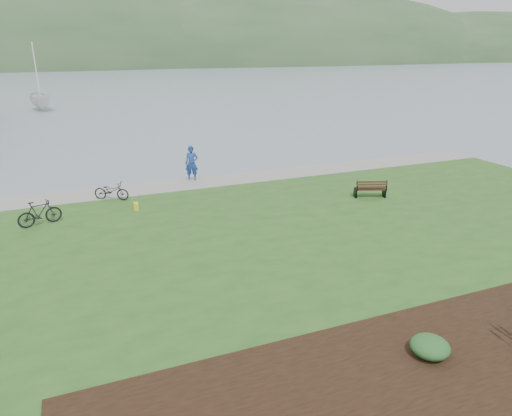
{
  "coord_description": "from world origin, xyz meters",
  "views": [
    {
      "loc": [
        -7.65,
        -16.42,
        7.5
      ],
      "look_at": [
        -1.23,
        -0.36,
        1.3
      ],
      "focal_mm": 32.0,
      "sensor_mm": 36.0,
      "label": 1
    }
  ],
  "objects_px": {
    "park_bench": "(371,188)",
    "bicycle_a": "(111,191)",
    "sailboat": "(42,110)",
    "person": "(192,160)"
  },
  "relations": [
    {
      "from": "bicycle_a",
      "to": "sailboat",
      "type": "xyz_separation_m",
      "value": [
        -4.61,
        39.58,
        -0.85
      ]
    },
    {
      "from": "park_bench",
      "to": "person",
      "type": "relative_size",
      "value": 0.7
    },
    {
      "from": "bicycle_a",
      "to": "person",
      "type": "bearing_deg",
      "value": -39.03
    },
    {
      "from": "bicycle_a",
      "to": "sailboat",
      "type": "relative_size",
      "value": 0.07
    },
    {
      "from": "park_bench",
      "to": "bicycle_a",
      "type": "bearing_deg",
      "value": 179.55
    },
    {
      "from": "person",
      "to": "sailboat",
      "type": "height_order",
      "value": "sailboat"
    },
    {
      "from": "sailboat",
      "to": "bicycle_a",
      "type": "bearing_deg",
      "value": -95.43
    },
    {
      "from": "person",
      "to": "bicycle_a",
      "type": "xyz_separation_m",
      "value": [
        -4.46,
        -1.81,
        -0.69
      ]
    },
    {
      "from": "park_bench",
      "to": "sailboat",
      "type": "bearing_deg",
      "value": 130.24
    },
    {
      "from": "person",
      "to": "bicycle_a",
      "type": "relative_size",
      "value": 1.32
    }
  ]
}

